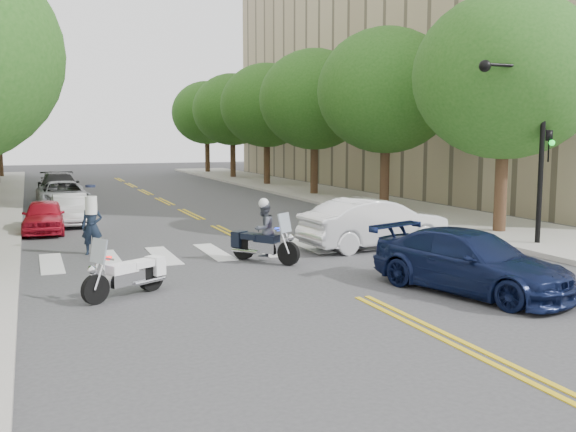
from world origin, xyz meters
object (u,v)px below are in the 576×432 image
motorcycle_parked (131,274)px  officer_standing (92,227)px  motorcycle_police (262,234)px  sedan_blue (471,262)px  convertible (375,223)px

motorcycle_parked → officer_standing: (-0.33, 5.45, 0.36)m
motorcycle_police → officer_standing: motorcycle_police is taller
officer_standing → motorcycle_parked: bearing=-70.4°
sedan_blue → motorcycle_police: bearing=104.2°
motorcycle_parked → convertible: 8.66m
officer_standing → sedan_blue: (7.50, -8.03, -0.14)m
motorcycle_parked → officer_standing: 5.47m
officer_standing → convertible: bearing=1.4°
motorcycle_police → motorcycle_parked: motorcycle_police is taller
motorcycle_police → motorcycle_parked: 4.69m
motorcycle_police → convertible: size_ratio=0.41×
motorcycle_police → convertible: (4.04, 0.80, -0.01)m
officer_standing → sedan_blue: officer_standing is taller
convertible → officer_standing: bearing=70.3°
motorcycle_police → sedan_blue: size_ratio=0.41×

